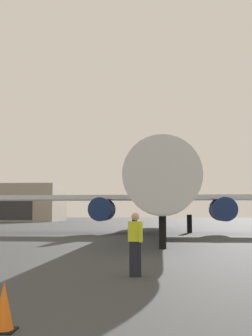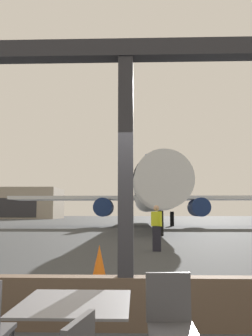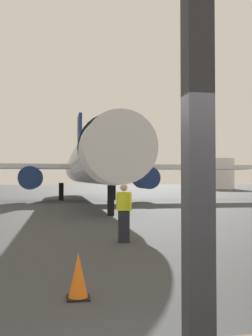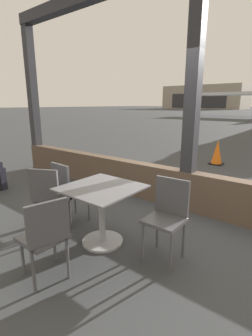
{
  "view_description": "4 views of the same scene",
  "coord_description": "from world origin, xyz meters",
  "px_view_note": "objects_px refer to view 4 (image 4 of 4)",
  "views": [
    {
      "loc": [
        1.63,
        -2.63,
        1.74
      ],
      "look_at": [
        0.05,
        16.09,
        3.78
      ],
      "focal_mm": 44.16,
      "sensor_mm": 36.0,
      "label": 1
    },
    {
      "loc": [
        0.14,
        -4.52,
        1.45
      ],
      "look_at": [
        -0.41,
        13.96,
        3.86
      ],
      "focal_mm": 36.84,
      "sensor_mm": 36.0,
      "label": 2
    },
    {
      "loc": [
        -1.03,
        -2.85,
        1.87
      ],
      "look_at": [
        2.26,
        16.34,
        2.44
      ],
      "focal_mm": 42.69,
      "sensor_mm": 36.0,
      "label": 3
    },
    {
      "loc": [
        1.67,
        -3.73,
        1.73
      ],
      "look_at": [
        -0.18,
        -1.41,
        0.96
      ],
      "focal_mm": 26.7,
      "sensor_mm": 36.0,
      "label": 4
    }
  ],
  "objects_px": {
    "traffic_cone": "(217,153)",
    "cafe_chair_aisle_right": "(45,233)",
    "cafe_chair_window_left": "(168,212)",
    "cafe_chair_aisle_left": "(67,188)",
    "distant_hangar": "(205,97)",
    "cafe_chair_window_right": "(48,195)",
    "dining_table": "(102,208)"
  },
  "relations": [
    {
      "from": "cafe_chair_aisle_left",
      "to": "distant_hangar",
      "type": "bearing_deg",
      "value": 110.45
    },
    {
      "from": "cafe_chair_window_left",
      "to": "cafe_chair_aisle_right",
      "type": "height_order",
      "value": "cafe_chair_window_left"
    },
    {
      "from": "cafe_chair_window_left",
      "to": "cafe_chair_aisle_left",
      "type": "xyz_separation_m",
      "value": [
        -1.57,
        -0.17,
        -0.01
      ]
    },
    {
      "from": "dining_table",
      "to": "traffic_cone",
      "type": "distance_m",
      "value": 5.17
    },
    {
      "from": "cafe_chair_window_left",
      "to": "cafe_chair_aisle_left",
      "type": "bearing_deg",
      "value": -173.98
    },
    {
      "from": "cafe_chair_window_left",
      "to": "cafe_chair_window_right",
      "type": "bearing_deg",
      "value": -161.68
    },
    {
      "from": "cafe_chair_aisle_right",
      "to": "distant_hangar",
      "type": "distance_m",
      "value": 89.53
    },
    {
      "from": "dining_table",
      "to": "cafe_chair_window_left",
      "type": "height_order",
      "value": "cafe_chair_window_left"
    },
    {
      "from": "cafe_chair_aisle_left",
      "to": "distant_hangar",
      "type": "xyz_separation_m",
      "value": [
        -30.85,
        82.72,
        3.2
      ]
    },
    {
      "from": "cafe_chair_aisle_right",
      "to": "cafe_chair_window_left",
      "type": "bearing_deg",
      "value": 57.73
    },
    {
      "from": "cafe_chair_window_right",
      "to": "cafe_chair_aisle_left",
      "type": "distance_m",
      "value": 0.34
    },
    {
      "from": "cafe_chair_window_left",
      "to": "traffic_cone",
      "type": "relative_size",
      "value": 1.28
    },
    {
      "from": "cafe_chair_window_right",
      "to": "cafe_chair_aisle_left",
      "type": "relative_size",
      "value": 1.01
    },
    {
      "from": "cafe_chair_window_right",
      "to": "traffic_cone",
      "type": "distance_m",
      "value": 5.43
    },
    {
      "from": "traffic_cone",
      "to": "distant_hangar",
      "type": "xyz_separation_m",
      "value": [
        -31.28,
        77.65,
        3.4
      ]
    },
    {
      "from": "cafe_chair_window_left",
      "to": "cafe_chair_aisle_right",
      "type": "relative_size",
      "value": 1.05
    },
    {
      "from": "cafe_chair_window_right",
      "to": "cafe_chair_aisle_left",
      "type": "bearing_deg",
      "value": 97.27
    },
    {
      "from": "traffic_cone",
      "to": "cafe_chair_window_left",
      "type": "bearing_deg",
      "value": -76.99
    },
    {
      "from": "dining_table",
      "to": "cafe_chair_aisle_left",
      "type": "relative_size",
      "value": 0.95
    },
    {
      "from": "cafe_chair_window_left",
      "to": "cafe_chair_aisle_left",
      "type": "height_order",
      "value": "cafe_chair_window_left"
    },
    {
      "from": "cafe_chair_aisle_left",
      "to": "traffic_cone",
      "type": "xyz_separation_m",
      "value": [
        0.44,
        5.07,
        -0.2
      ]
    },
    {
      "from": "cafe_chair_aisle_right",
      "to": "distant_hangar",
      "type": "xyz_separation_m",
      "value": [
        -31.72,
        83.67,
        3.22
      ]
    },
    {
      "from": "traffic_cone",
      "to": "distant_hangar",
      "type": "height_order",
      "value": "distant_hangar"
    },
    {
      "from": "dining_table",
      "to": "cafe_chair_aisle_left",
      "type": "height_order",
      "value": "cafe_chair_aisle_left"
    },
    {
      "from": "traffic_cone",
      "to": "cafe_chair_aisle_right",
      "type": "bearing_deg",
      "value": -85.89
    },
    {
      "from": "cafe_chair_window_left",
      "to": "distant_hangar",
      "type": "height_order",
      "value": "distant_hangar"
    },
    {
      "from": "cafe_chair_window_right",
      "to": "cafe_chair_aisle_right",
      "type": "height_order",
      "value": "cafe_chair_window_right"
    },
    {
      "from": "cafe_chair_window_left",
      "to": "traffic_cone",
      "type": "bearing_deg",
      "value": 103.01
    },
    {
      "from": "traffic_cone",
      "to": "cafe_chair_window_right",
      "type": "bearing_deg",
      "value": -94.16
    },
    {
      "from": "cafe_chair_aisle_right",
      "to": "distant_hangar",
      "type": "relative_size",
      "value": 0.03
    },
    {
      "from": "cafe_chair_window_right",
      "to": "distant_hangar",
      "type": "bearing_deg",
      "value": 110.4
    },
    {
      "from": "traffic_cone",
      "to": "dining_table",
      "type": "bearing_deg",
      "value": -86.08
    }
  ]
}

